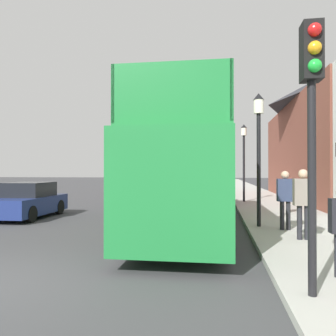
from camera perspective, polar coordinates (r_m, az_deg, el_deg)
The scene contains 11 objects.
ground_plane at distance 26.49m, azimuth -0.18°, elevation -4.78°, with size 144.00×144.00×0.00m, color #3D3D3F.
sidewalk at distance 23.34m, azimuth 15.55°, elevation -5.15°, with size 3.67×108.00×0.14m.
brick_terrace_rear at distance 24.21m, azimuth 27.07°, elevation 5.13°, with size 6.00×16.89×8.65m.
tour_bus at distance 11.32m, azimuth 3.77°, elevation -1.14°, with size 2.57×10.46×4.12m.
parked_car_ahead_of_bus at distance 19.05m, azimuth 8.12°, elevation -4.39°, with size 1.94×4.18×1.44m.
parked_car_far_side at distance 14.98m, azimuth -23.21°, elevation -5.36°, with size 1.98×4.01×1.48m.
pedestrian_second at distance 9.40m, azimuth 22.48°, elevation -4.71°, with size 0.49×0.27×1.86m.
pedestrian_third at distance 10.76m, azimuth 19.72°, elevation -4.33°, with size 0.48×0.26×1.82m.
traffic_signal at distance 5.29m, azimuth 23.79°, elevation 11.47°, with size 0.28×0.42×3.98m.
lamp_post_nearest at distance 11.21m, azimuth 15.51°, elevation 5.77°, with size 0.35×0.35×4.38m.
lamp_post_second at distance 20.08m, azimuth 13.07°, elevation 3.39°, with size 0.35×0.35×4.61m.
Camera 1 is at (4.07, -5.10, 1.95)m, focal length 35.00 mm.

